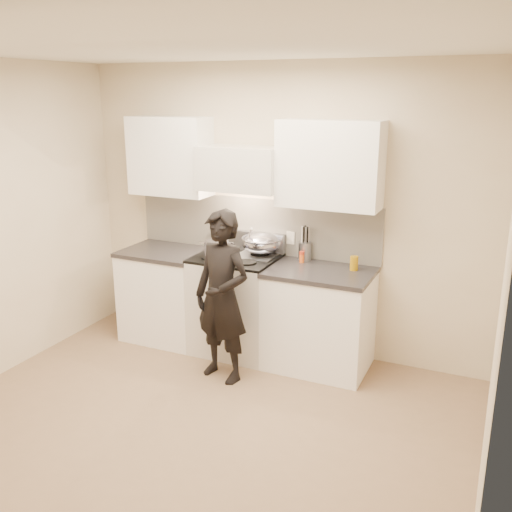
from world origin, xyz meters
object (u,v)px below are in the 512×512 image
at_px(utensil_crock, 305,249).
at_px(person, 222,297).
at_px(counter_right, 319,319).
at_px(stove, 236,304).
at_px(wok, 262,243).

xyz_separation_m(utensil_crock, person, (-0.45, -0.80, -0.27)).
bearing_deg(counter_right, utensil_crock, 133.80).
xyz_separation_m(stove, wok, (0.20, 0.14, 0.59)).
xyz_separation_m(wok, utensil_crock, (0.40, 0.10, -0.04)).
bearing_deg(stove, counter_right, 0.00).
bearing_deg(utensil_crock, stove, -157.61).
bearing_deg(person, wok, 97.99).
height_order(stove, counter_right, stove).
distance_m(utensil_crock, person, 0.96).
distance_m(stove, utensil_crock, 0.84).
relative_size(wok, utensil_crock, 1.43).
relative_size(stove, counter_right, 1.04).
distance_m(stove, person, 0.63).
bearing_deg(stove, person, -75.75).
xyz_separation_m(stove, counter_right, (0.83, 0.00, -0.01)).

